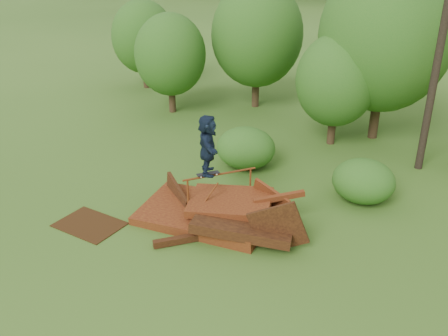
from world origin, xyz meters
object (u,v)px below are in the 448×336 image
at_px(scrap_pile, 219,214).
at_px(skater, 208,145).
at_px(flat_plate, 90,225).
at_px(utility_pole, 444,27).

distance_m(scrap_pile, skater, 2.21).
bearing_deg(flat_plate, skater, 32.89).
bearing_deg(utility_pole, skater, -130.08).
bearing_deg(utility_pole, scrap_pile, -126.59).
distance_m(scrap_pile, utility_pole, 9.98).
relative_size(skater, flat_plate, 0.94).
relative_size(scrap_pile, skater, 2.96).
distance_m(skater, flat_plate, 4.45).
xyz_separation_m(scrap_pile, utility_pole, (5.16, 6.96, 4.97)).
distance_m(flat_plate, utility_pole, 13.46).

